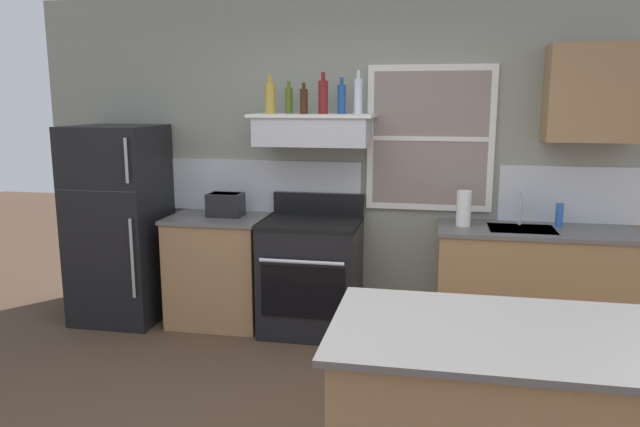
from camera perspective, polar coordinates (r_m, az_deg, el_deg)
name	(u,v)px	position (r m, az deg, el deg)	size (l,w,h in m)	color
back_wall	(353,161)	(5.00, 3.19, 4.98)	(5.40, 0.11, 2.70)	gray
refrigerator	(120,224)	(5.34, -18.47, -0.94)	(0.70, 0.72, 1.65)	black
counter_left_of_stove	(219,269)	(5.12, -9.55, -5.24)	(0.79, 0.63, 0.91)	#9E754C
toaster	(226,204)	(5.00, -8.96, 0.88)	(0.30, 0.20, 0.19)	black
stove_range	(312,275)	(4.87, -0.81, -5.84)	(0.76, 0.69, 1.09)	black
range_hood_shelf	(314,129)	(4.76, -0.61, 7.98)	(0.96, 0.52, 0.24)	silver
bottle_champagne_gold_foil	(270,97)	(4.83, -4.75, 10.94)	(0.08, 0.08, 0.30)	#B29333
bottle_olive_oil_square	(289,100)	(4.85, -2.96, 10.70)	(0.06, 0.06, 0.25)	#4C601E
bottle_brown_stout	(304,101)	(4.74, -1.55, 10.64)	(0.06, 0.06, 0.24)	#381E0F
bottle_red_label_wine	(323,96)	(4.75, 0.30, 11.04)	(0.07, 0.07, 0.32)	maroon
bottle_blue_liqueur	(342,99)	(4.77, 2.07, 10.84)	(0.07, 0.07, 0.28)	#1E478C
bottle_clear_tall	(358,96)	(4.73, 3.65, 11.11)	(0.06, 0.06, 0.33)	silver
counter_right_with_sink	(531,287)	(4.86, 19.42, -6.58)	(1.43, 0.63, 0.91)	#9E754C
sink_faucet	(521,203)	(4.80, 18.55, 0.97)	(0.03, 0.17, 0.28)	silver
paper_towel_roll	(464,208)	(4.68, 13.48, 0.48)	(0.11, 0.11, 0.27)	white
dish_soap_bottle	(559,215)	(4.86, 21.75, -0.14)	(0.06, 0.06, 0.18)	blue
upper_cabinet_right	(592,93)	(4.86, 24.41, 10.35)	(0.64, 0.32, 0.70)	#9E754C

